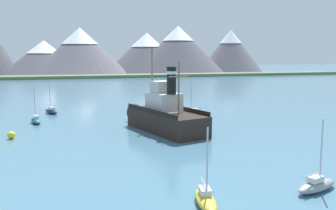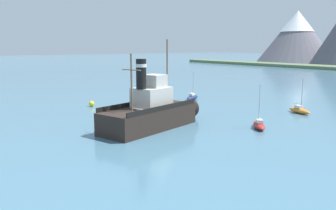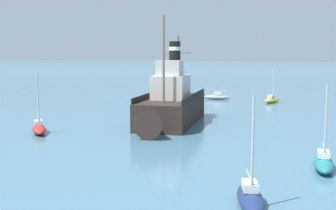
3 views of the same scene
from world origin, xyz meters
name	(u,v)px [view 1 (image 1 of 3)]	position (x,y,z in m)	size (l,w,h in m)	color
ground_plane	(169,132)	(0.00, 0.00, 0.00)	(600.00, 600.00, 0.00)	#477289
mountain_ridge	(85,49)	(-0.64, 143.13, 12.66)	(199.35, 54.02, 33.73)	slate
shoreline_strip	(92,76)	(0.00, 111.76, 0.60)	(240.00, 12.00, 1.20)	#5B704C
old_tugboat	(163,115)	(-0.45, 1.12, 1.83)	(7.49, 14.78, 9.90)	#2D231E
sailboat_teal	(36,120)	(-15.71, 10.60, 0.43)	(1.88, 3.95, 4.90)	#23757A
sailboat_yellow	(206,199)	(-4.03, -20.91, 0.43)	(1.78, 3.94, 4.90)	gold
sailboat_grey	(317,185)	(4.02, -20.84, 0.43)	(3.95, 2.22, 4.90)	gray
sailboat_red	(193,112)	(6.92, 10.56, 0.43)	(3.61, 3.30, 4.90)	#B22823
sailboat_orange	(157,104)	(4.32, 22.15, 0.43)	(3.95, 2.01, 4.90)	orange
sailboat_navy	(51,111)	(-13.93, 18.36, 0.43)	(2.63, 3.90, 4.90)	navy
mooring_buoy	(11,135)	(-17.67, 1.48, 0.42)	(0.84, 0.84, 0.84)	yellow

